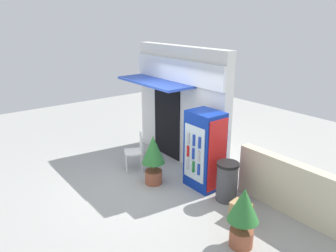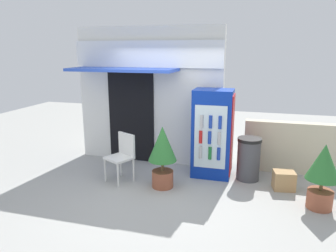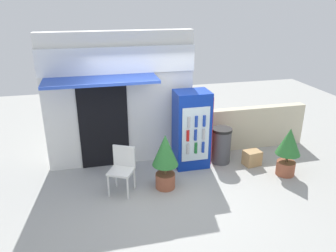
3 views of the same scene
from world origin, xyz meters
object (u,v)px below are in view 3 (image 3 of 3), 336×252
at_px(potted_plant_near_shop, 165,157).
at_px(cardboard_box, 252,158).
at_px(potted_plant_curbside, 288,148).
at_px(trash_bin, 221,145).
at_px(drink_cooler, 192,130).
at_px(plastic_chair, 122,166).

height_order(potted_plant_near_shop, cardboard_box, potted_plant_near_shop).
distance_m(potted_plant_near_shop, potted_plant_curbside, 2.62).
relative_size(potted_plant_near_shop, potted_plant_curbside, 1.08).
relative_size(trash_bin, cardboard_box, 2.27).
height_order(drink_cooler, plastic_chair, drink_cooler).
xyz_separation_m(drink_cooler, trash_bin, (0.70, -0.03, -0.44)).
height_order(drink_cooler, trash_bin, drink_cooler).
height_order(drink_cooler, potted_plant_near_shop, drink_cooler).
bearing_deg(trash_bin, cardboard_box, -24.93).
height_order(plastic_chair, potted_plant_near_shop, potted_plant_near_shop).
bearing_deg(potted_plant_curbside, cardboard_box, 130.67).
bearing_deg(drink_cooler, potted_plant_curbside, -26.00).
bearing_deg(potted_plant_curbside, drink_cooler, 154.00).
bearing_deg(drink_cooler, plastic_chair, -156.20).
distance_m(drink_cooler, plastic_chair, 1.79).
xyz_separation_m(plastic_chair, potted_plant_curbside, (3.44, -0.19, 0.09)).
distance_m(potted_plant_curbside, cardboard_box, 0.88).
bearing_deg(drink_cooler, potted_plant_near_shop, -134.39).
xyz_separation_m(potted_plant_near_shop, cardboard_box, (2.13, 0.48, -0.51)).
xyz_separation_m(drink_cooler, potted_plant_curbside, (1.83, -0.89, -0.23)).
height_order(plastic_chair, cardboard_box, plastic_chair).
distance_m(drink_cooler, potted_plant_curbside, 2.05).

